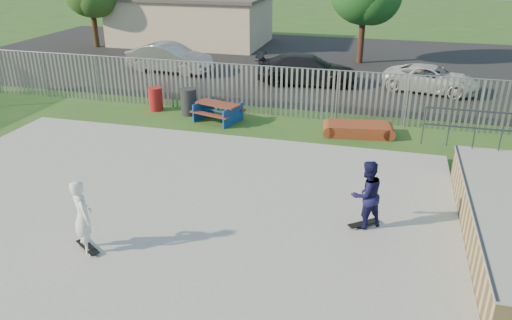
% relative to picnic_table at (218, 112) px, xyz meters
% --- Properties ---
extents(ground, '(120.00, 120.00, 0.00)m').
position_rel_picnic_table_xyz_m(ground, '(0.83, -7.78, -0.37)').
color(ground, '#295C1F').
rests_on(ground, ground).
extents(concrete_slab, '(15.00, 12.00, 0.15)m').
position_rel_picnic_table_xyz_m(concrete_slab, '(0.83, -7.78, -0.29)').
color(concrete_slab, '#9D9D98').
rests_on(concrete_slab, ground).
extents(fence, '(26.04, 16.02, 2.00)m').
position_rel_picnic_table_xyz_m(fence, '(1.83, -3.20, 0.63)').
color(fence, gray).
rests_on(fence, ground).
extents(picnic_table, '(2.05, 1.85, 0.72)m').
position_rel_picnic_table_xyz_m(picnic_table, '(0.00, 0.00, 0.00)').
color(picnic_table, maroon).
rests_on(picnic_table, ground).
extents(funbox, '(2.23, 1.33, 0.42)m').
position_rel_picnic_table_xyz_m(funbox, '(5.42, -0.17, -0.16)').
color(funbox, maroon).
rests_on(funbox, ground).
extents(trash_bin_red, '(0.57, 0.57, 0.96)m').
position_rel_picnic_table_xyz_m(trash_bin_red, '(-2.96, 0.64, 0.11)').
color(trash_bin_red, maroon).
rests_on(trash_bin_red, ground).
extents(trash_bin_grey, '(0.64, 0.64, 1.07)m').
position_rel_picnic_table_xyz_m(trash_bin_grey, '(-1.41, 0.47, 0.17)').
color(trash_bin_grey, '#262628').
rests_on(trash_bin_grey, ground).
extents(parking_lot, '(40.00, 18.00, 0.02)m').
position_rel_picnic_table_xyz_m(parking_lot, '(0.83, 11.22, -0.36)').
color(parking_lot, black).
rests_on(parking_lot, ground).
extents(car_silver, '(4.74, 2.04, 1.52)m').
position_rel_picnic_table_xyz_m(car_silver, '(-5.11, 6.93, 0.41)').
color(car_silver, '#ABABAF').
rests_on(car_silver, parking_lot).
extents(car_dark, '(5.16, 2.55, 1.44)m').
position_rel_picnic_table_xyz_m(car_dark, '(2.41, 6.41, 0.37)').
color(car_dark, black).
rests_on(car_dark, parking_lot).
extents(car_white, '(4.66, 2.91, 1.20)m').
position_rel_picnic_table_xyz_m(car_white, '(8.21, 6.54, 0.25)').
color(car_white, silver).
rests_on(car_white, parking_lot).
extents(building, '(10.40, 6.40, 3.20)m').
position_rel_picnic_table_xyz_m(building, '(-7.17, 15.22, 1.24)').
color(building, beige).
rests_on(building, ground).
extents(skateboard_a, '(0.75, 0.65, 0.08)m').
position_rel_picnic_table_xyz_m(skateboard_a, '(6.06, -6.83, -0.18)').
color(skateboard_a, black).
rests_on(skateboard_a, concrete_slab).
extents(skateboard_b, '(0.78, 0.60, 0.08)m').
position_rel_picnic_table_xyz_m(skateboard_b, '(0.20, -9.45, -0.18)').
color(skateboard_b, black).
rests_on(skateboard_b, concrete_slab).
extents(skater_navy, '(1.04, 1.01, 1.69)m').
position_rel_picnic_table_xyz_m(skater_navy, '(6.06, -6.83, 0.63)').
color(skater_navy, '#14133E').
rests_on(skater_navy, concrete_slab).
extents(skater_white, '(0.73, 0.71, 1.69)m').
position_rel_picnic_table_xyz_m(skater_white, '(0.20, -9.45, 0.63)').
color(skater_white, white).
rests_on(skater_white, concrete_slab).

